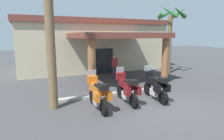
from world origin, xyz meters
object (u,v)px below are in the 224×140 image
Objects in this scene: motorcycle_black at (155,86)px; pedestrian at (115,65)px; motorcycle_orange at (98,94)px; palm_tree_near_portico at (170,25)px; motel_building at (91,44)px; motorcycle_maroon at (127,89)px; palm_tree_roadside at (49,2)px.

pedestrian is (0.04, 5.25, 0.32)m from motorcycle_black.
palm_tree_near_portico is (8.05, 5.42, 3.35)m from motorcycle_orange.
motel_building reaches higher than motorcycle_maroon.
motorcycle_orange is 0.34× the size of palm_tree_roadside.
motorcycle_orange is at bearing 134.86° from pedestrian.
motel_building is 6.25× the size of motorcycle_black.
motorcycle_orange is 1.00× the size of motorcycle_maroon.
motel_building is 7.90× the size of pedestrian.
motorcycle_black is 1.26× the size of pedestrian.
palm_tree_roadside is at bearing 83.08° from motorcycle_maroon.
palm_tree_roadside reaches higher than pedestrian.
pedestrian is 5.79m from palm_tree_near_portico.
palm_tree_roadside is (-9.82, -4.62, 0.48)m from palm_tree_near_portico.
pedestrian is (0.25, -5.45, -1.32)m from motel_building.
motel_building reaches higher than motorcycle_orange.
motorcycle_orange and motorcycle_black have the same top height.
motel_building is at bearing -12.47° from pedestrian.
motel_building is 5.61m from pedestrian.
motel_building is at bearing 65.23° from palm_tree_roadside.
palm_tree_near_portico is 10.86m from palm_tree_roadside.
motorcycle_maroon and motorcycle_black have the same top height.
motorcycle_orange is at bearing 97.47° from motorcycle_black.
motorcycle_orange is (-2.86, -10.83, -1.64)m from motel_building.
motel_building is 6.25× the size of motorcycle_maroon.
palm_tree_near_portico is at bearing -49.10° from motorcycle_maroon.
motorcycle_black is 6.21m from palm_tree_roadside.
motorcycle_black is 7.99m from palm_tree_near_portico.
motel_building is at bearing 6.16° from motorcycle_black.
motorcycle_black is at bearing -87.55° from motorcycle_orange.
motorcycle_black is 0.34× the size of palm_tree_roadside.
motorcycle_black is (1.54, -0.12, 0.00)m from motorcycle_maroon.
palm_tree_near_portico is (4.94, 0.04, 3.03)m from pedestrian.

